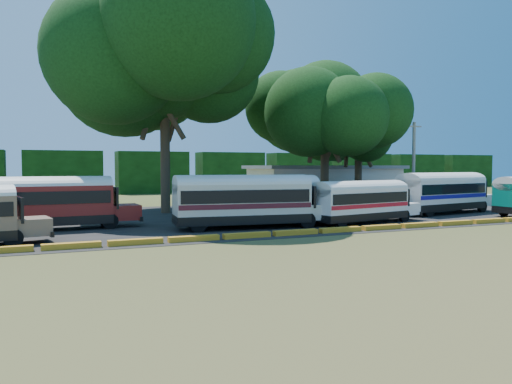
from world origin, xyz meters
name	(u,v)px	position (x,y,z in m)	size (l,w,h in m)	color
ground	(327,236)	(0.00, 0.00, 0.00)	(160.00, 160.00, 0.00)	#304918
asphalt_strip	(258,216)	(1.00, 12.00, 0.01)	(64.00, 24.00, 0.02)	black
curb	(318,231)	(0.00, 1.00, 0.15)	(53.70, 0.45, 0.30)	#C28A16
terminal_building	(325,181)	(18.00, 30.00, 2.03)	(19.00, 9.00, 4.00)	silver
treeline_backdrop	(152,172)	(0.00, 48.00, 3.00)	(130.00, 4.00, 6.00)	black
bus_red	(45,200)	(-14.57, 8.90, 1.90)	(10.16, 2.91, 3.31)	black
bus_cream_west	(245,198)	(-3.00, 4.93, 1.92)	(10.53, 3.69, 3.39)	black
bus_cream_east	(261,196)	(-0.95, 7.16, 1.87)	(10.27, 3.49, 3.31)	black
bus_white_red	(362,199)	(5.29, 4.23, 1.66)	(9.21, 3.85, 2.94)	black
bus_white_blue	(443,190)	(15.63, 7.48, 1.93)	(10.64, 4.28, 3.41)	black
tree_west	(164,51)	(-5.20, 17.29, 13.47)	(15.28, 15.28, 19.10)	#38281C
tree_center	(325,107)	(10.71, 18.04, 9.65)	(12.03, 12.03, 14.09)	#38281C
tree_east	(359,123)	(17.74, 22.47, 8.66)	(8.81, 8.81, 11.95)	#38281C
utility_pole	(414,164)	(16.91, 12.55, 4.10)	(1.60, 0.30, 7.98)	gray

